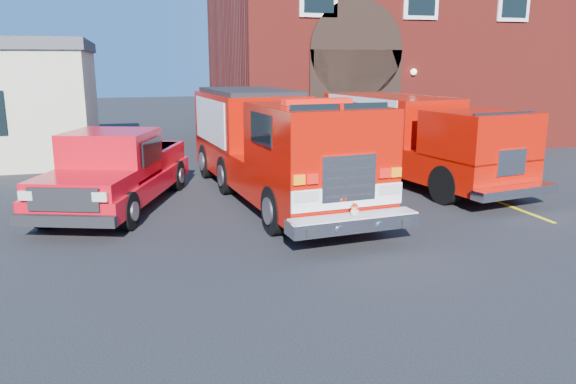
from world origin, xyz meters
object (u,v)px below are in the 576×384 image
object	(u,v)px
fire_station	(385,47)
pickup_truck	(117,171)
fire_engine	(274,144)
secondary_truck	(415,137)

from	to	relation	value
fire_station	pickup_truck	size ratio (longest dim) A/B	2.40
fire_engine	pickup_truck	size ratio (longest dim) A/B	1.47
fire_station	fire_engine	bearing A→B (deg)	-127.58
fire_station	secondary_truck	world-z (taller)	fire_station
pickup_truck	secondary_truck	distance (m)	8.67
fire_station	secondary_truck	bearing A→B (deg)	-109.73
fire_engine	pickup_truck	xyz separation A→B (m)	(-4.00, 0.18, -0.53)
fire_station	secondary_truck	distance (m)	10.45
fire_engine	fire_station	bearing A→B (deg)	52.42
fire_station	pickup_truck	distance (m)	16.13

